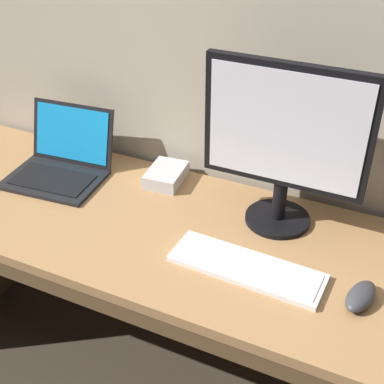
{
  "coord_description": "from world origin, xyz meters",
  "views": [
    {
      "loc": [
        0.63,
        -1.07,
        1.64
      ],
      "look_at": [
        0.13,
        0.0,
        0.86
      ],
      "focal_mm": 49.22,
      "sensor_mm": 36.0,
      "label": 1
    }
  ],
  "objects_px": {
    "wired_keyboard": "(247,267)",
    "computer_mouse": "(361,296)",
    "external_monitor": "(285,140)",
    "laptop_black": "(61,162)",
    "external_drive_box": "(166,175)"
  },
  "relations": [
    {
      "from": "external_monitor",
      "to": "external_drive_box",
      "type": "bearing_deg",
      "value": 170.16
    },
    {
      "from": "external_monitor",
      "to": "wired_keyboard",
      "type": "distance_m",
      "value": 0.35
    },
    {
      "from": "external_drive_box",
      "to": "external_monitor",
      "type": "bearing_deg",
      "value": -9.84
    },
    {
      "from": "external_monitor",
      "to": "wired_keyboard",
      "type": "height_order",
      "value": "external_monitor"
    },
    {
      "from": "wired_keyboard",
      "to": "computer_mouse",
      "type": "distance_m",
      "value": 0.29
    },
    {
      "from": "laptop_black",
      "to": "external_monitor",
      "type": "xyz_separation_m",
      "value": [
        0.73,
        0.04,
        0.23
      ]
    },
    {
      "from": "computer_mouse",
      "to": "external_drive_box",
      "type": "xyz_separation_m",
      "value": [
        -0.68,
        0.29,
        0.0
      ]
    },
    {
      "from": "computer_mouse",
      "to": "external_drive_box",
      "type": "height_order",
      "value": "external_drive_box"
    },
    {
      "from": "external_drive_box",
      "to": "computer_mouse",
      "type": "bearing_deg",
      "value": -23.26
    },
    {
      "from": "wired_keyboard",
      "to": "computer_mouse",
      "type": "relative_size",
      "value": 3.35
    },
    {
      "from": "wired_keyboard",
      "to": "external_monitor",
      "type": "bearing_deg",
      "value": 88.07
    },
    {
      "from": "computer_mouse",
      "to": "external_monitor",
      "type": "bearing_deg",
      "value": 154.36
    },
    {
      "from": "external_monitor",
      "to": "computer_mouse",
      "type": "xyz_separation_m",
      "value": [
        0.28,
        -0.22,
        -0.25
      ]
    },
    {
      "from": "laptop_black",
      "to": "external_drive_box",
      "type": "height_order",
      "value": "laptop_black"
    },
    {
      "from": "wired_keyboard",
      "to": "external_drive_box",
      "type": "height_order",
      "value": "external_drive_box"
    }
  ]
}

